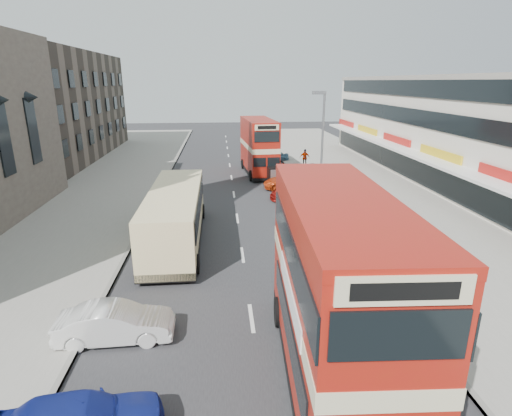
# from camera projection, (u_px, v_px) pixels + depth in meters

# --- Properties ---
(ground) EXTENTS (160.00, 160.00, 0.00)m
(ground) POSITION_uv_depth(u_px,v_px,m) (256.00, 351.00, 13.81)
(ground) COLOR #28282B
(ground) RESTS_ON ground
(road_surface) EXTENTS (12.00, 90.00, 0.01)m
(road_surface) POSITION_uv_depth(u_px,v_px,m) (234.00, 194.00, 32.81)
(road_surface) COLOR #28282B
(road_surface) RESTS_ON ground
(pavement_right) EXTENTS (12.00, 90.00, 0.15)m
(pavement_right) POSITION_uv_depth(u_px,v_px,m) (377.00, 190.00, 33.82)
(pavement_right) COLOR gray
(pavement_right) RESTS_ON ground
(pavement_left) EXTENTS (12.00, 90.00, 0.15)m
(pavement_left) POSITION_uv_depth(u_px,v_px,m) (81.00, 197.00, 31.76)
(pavement_left) COLOR gray
(pavement_left) RESTS_ON ground
(kerb_left) EXTENTS (0.20, 90.00, 0.16)m
(kerb_left) POSITION_uv_depth(u_px,v_px,m) (158.00, 195.00, 32.26)
(kerb_left) COLOR gray
(kerb_left) RESTS_ON ground
(kerb_right) EXTENTS (0.20, 90.00, 0.16)m
(kerb_right) POSITION_uv_depth(u_px,v_px,m) (308.00, 192.00, 33.31)
(kerb_right) COLOR gray
(kerb_right) RESTS_ON ground
(brick_terrace) EXTENTS (14.00, 28.00, 12.00)m
(brick_terrace) POSITION_uv_depth(u_px,v_px,m) (35.00, 107.00, 46.22)
(brick_terrace) COLOR #66594C
(brick_terrace) RESTS_ON ground
(commercial_row) EXTENTS (9.90, 46.20, 9.30)m
(commercial_row) POSITION_uv_depth(u_px,v_px,m) (462.00, 131.00, 35.01)
(commercial_row) COLOR beige
(commercial_row) RESTS_ON ground
(street_lamp) EXTENTS (1.00, 0.20, 8.12)m
(street_lamp) POSITION_uv_depth(u_px,v_px,m) (321.00, 138.00, 30.03)
(street_lamp) COLOR slate
(street_lamp) RESTS_ON ground
(bus_main) EXTENTS (3.27, 10.38, 5.65)m
(bus_main) POSITION_uv_depth(u_px,v_px,m) (336.00, 292.00, 11.71)
(bus_main) COLOR black
(bus_main) RESTS_ON ground
(bus_second) EXTENTS (3.24, 9.40, 5.14)m
(bus_second) POSITION_uv_depth(u_px,v_px,m) (259.00, 146.00, 39.40)
(bus_second) COLOR black
(bus_second) RESTS_ON ground
(coach) EXTENTS (2.82, 10.76, 2.85)m
(coach) POSITION_uv_depth(u_px,v_px,m) (175.00, 214.00, 22.64)
(coach) COLOR black
(coach) RESTS_ON ground
(car_left_front) EXTENTS (4.07, 1.52, 1.33)m
(car_left_front) POSITION_uv_depth(u_px,v_px,m) (115.00, 323.00, 14.22)
(car_left_front) COLOR silver
(car_left_front) RESTS_ON ground
(car_right_a) EXTENTS (4.14, 1.77, 1.19)m
(car_right_a) POSITION_uv_depth(u_px,v_px,m) (296.00, 192.00, 31.14)
(car_right_a) COLOR maroon
(car_right_a) RESTS_ON ground
(car_right_b) EXTENTS (4.90, 2.77, 1.29)m
(car_right_b) POSITION_uv_depth(u_px,v_px,m) (291.00, 182.00, 34.12)
(car_right_b) COLOR #D94515
(car_right_b) RESTS_ON ground
(car_right_c) EXTENTS (3.50, 1.50, 1.18)m
(car_right_c) POSITION_uv_depth(u_px,v_px,m) (273.00, 156.00, 46.24)
(car_right_c) COLOR teal
(car_right_c) RESTS_ON ground
(pedestrian_near) EXTENTS (0.68, 0.60, 1.54)m
(pedestrian_near) POSITION_uv_depth(u_px,v_px,m) (354.00, 199.00, 28.25)
(pedestrian_near) COLOR gray
(pedestrian_near) RESTS_ON pavement_right
(pedestrian_far) EXTENTS (1.09, 0.51, 1.81)m
(pedestrian_far) POSITION_uv_depth(u_px,v_px,m) (305.00, 158.00, 42.69)
(pedestrian_far) COLOR gray
(pedestrian_far) RESTS_ON pavement_right
(cyclist) EXTENTS (0.67, 1.70, 2.18)m
(cyclist) POSITION_uv_depth(u_px,v_px,m) (286.00, 193.00, 30.48)
(cyclist) COLOR gray
(cyclist) RESTS_ON ground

